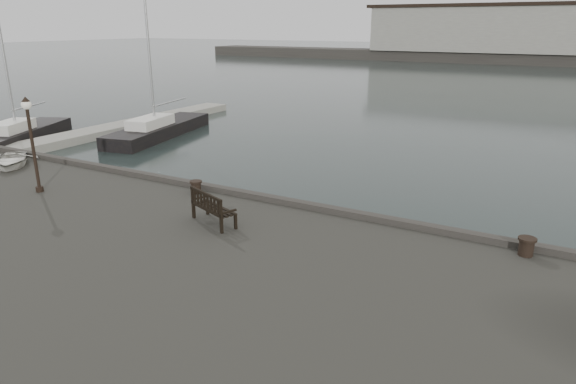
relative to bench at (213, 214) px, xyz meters
name	(u,v)px	position (x,y,z in m)	size (l,w,h in m)	color
ground	(304,251)	(1.57, 2.59, -1.86)	(400.00, 400.00, 0.00)	black
pontoon	(107,130)	(-18.43, 12.59, -1.61)	(2.00, 24.00, 0.50)	#9A998F
breakwater	(516,40)	(-2.99, 94.59, 2.44)	(140.00, 9.50, 12.20)	#383530
bench	(213,214)	(0.00, 0.00, 0.00)	(1.70, 1.10, 0.93)	black
bollard_left	(196,187)	(-2.18, 1.93, -0.08)	(0.41, 0.41, 0.43)	black
bollard_right	(526,247)	(7.93, 2.04, -0.07)	(0.44, 0.44, 0.46)	black
lamp_post	(31,132)	(-6.89, -0.54, 1.75)	(0.32, 0.32, 3.19)	black
dinghy	(11,160)	(-10.74, 0.99, -0.03)	(1.80, 2.52, 0.52)	silver
yacht_a	(22,138)	(-21.28, 8.40, -1.61)	(5.42, 8.48, 11.55)	black
yacht_c	(160,132)	(-14.93, 13.80, -1.61)	(4.21, 9.90, 12.96)	black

